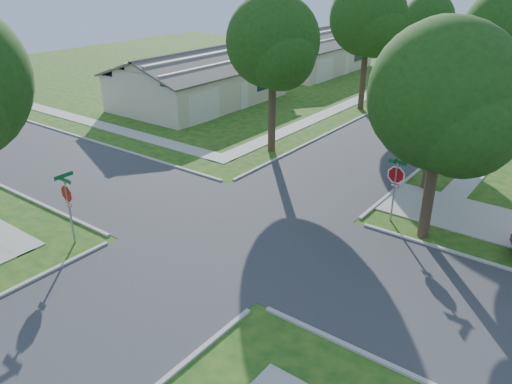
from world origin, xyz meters
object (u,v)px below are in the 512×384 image
object	(u,v)px
house_nw_near	(200,84)
tree_w_near	(274,46)
tree_w_far	(429,21)
tree_e_near	(444,75)
tree_e_mid	(508,34)
tree_ne_corner	(445,102)
stop_sign_sw	(67,197)
car_curb_west	(478,67)
tree_w_mid	(369,21)
car_curb_east	(455,101)
stop_sign_ne	(396,178)
house_nw_far	(310,56)

from	to	relation	value
house_nw_near	tree_w_near	bearing A→B (deg)	-27.83
house_nw_near	tree_w_far	bearing A→B (deg)	59.18
tree_e_near	tree_e_mid	bearing A→B (deg)	89.97
tree_ne_corner	stop_sign_sw	bearing A→B (deg)	-141.16
car_curb_west	tree_w_mid	bearing A→B (deg)	74.28
car_curb_east	car_curb_west	size ratio (longest dim) A/B	0.76
stop_sign_sw	tree_w_near	distance (m)	14.30
stop_sign_sw	tree_w_mid	world-z (taller)	tree_w_mid
car_curb_east	car_curb_west	world-z (taller)	car_curb_west
stop_sign_sw	tree_w_far	xyz separation A→B (m)	(0.05, 38.71, 3.48)
tree_e_near	car_curb_east	bearing A→B (deg)	102.44
tree_w_near	tree_ne_corner	size ratio (longest dim) A/B	1.04
tree_e_mid	tree_w_near	distance (m)	15.25
tree_e_mid	tree_w_far	distance (m)	16.06
stop_sign_sw	car_curb_east	bearing A→B (deg)	78.80
tree_e_near	car_curb_east	world-z (taller)	tree_e_near
stop_sign_ne	car_curb_east	distance (m)	20.74
house_nw_far	car_curb_east	xyz separation A→B (m)	(17.19, -6.90, -0.87)
stop_sign_ne	car_curb_west	world-z (taller)	stop_sign_ne
tree_w_far	house_nw_far	xyz separation A→B (m)	(-11.34, -2.01, -3.99)
stop_sign_ne	house_nw_far	world-z (taller)	house_nw_far
tree_w_near	car_curb_east	size ratio (longest dim) A/B	2.37
tree_w_near	tree_ne_corner	xyz separation A→B (m)	(11.00, -4.80, -0.52)
stop_sign_sw	house_nw_far	size ratio (longest dim) A/B	0.22
stop_sign_ne	tree_w_far	size ratio (longest dim) A/B	0.37
tree_w_near	house_nw_far	world-z (taller)	tree_w_near
tree_w_far	house_nw_near	bearing A→B (deg)	-120.82
stop_sign_sw	tree_w_near	xyz separation A→B (m)	(0.06, 13.71, 4.08)
tree_w_mid	house_nw_far	size ratio (longest dim) A/B	0.70
tree_ne_corner	house_nw_near	bearing A→B (deg)	154.23
house_nw_far	stop_sign_sw	bearing A→B (deg)	-72.90
tree_e_near	house_nw_near	size ratio (longest dim) A/B	0.61
tree_e_mid	house_nw_far	xyz separation A→B (m)	(-20.75, 10.99, -4.74)
tree_w_near	tree_ne_corner	distance (m)	12.02
tree_w_mid	tree_e_mid	bearing A→B (deg)	-0.00
tree_e_near	tree_w_far	xyz separation A→B (m)	(-9.40, 25.00, -0.14)
tree_w_far	tree_w_near	bearing A→B (deg)	-89.99
tree_w_far	tree_ne_corner	bearing A→B (deg)	-69.72
tree_w_far	stop_sign_sw	bearing A→B (deg)	-90.07
tree_w_far	car_curb_east	xyz separation A→B (m)	(5.85, -8.91, -4.86)
tree_e_near	tree_ne_corner	world-z (taller)	tree_ne_corner
stop_sign_ne	house_nw_near	xyz separation A→B (m)	(-20.69, 10.30, -0.51)
stop_sign_sw	stop_sign_ne	world-z (taller)	same
house_nw_far	tree_w_far	bearing A→B (deg)	10.05
tree_w_far	tree_ne_corner	size ratio (longest dim) A/B	0.93
tree_e_mid	car_curb_east	size ratio (longest dim) A/B	2.43
tree_e_mid	house_nw_near	bearing A→B (deg)	-163.85
tree_w_far	car_curb_west	xyz separation A→B (m)	(3.45, 6.71, -4.79)
stop_sign_ne	car_curb_west	bearing A→B (deg)	99.30
tree_e_near	tree_w_far	bearing A→B (deg)	110.61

